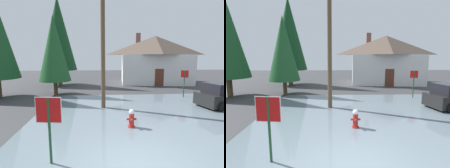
# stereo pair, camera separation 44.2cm
# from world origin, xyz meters

# --- Properties ---
(flood_puddle) EXTENTS (12.74, 10.94, 0.05)m
(flood_puddle) POSITION_xyz_m (1.67, 4.81, 0.03)
(flood_puddle) COLOR slate
(flood_puddle) RESTS_ON ground
(stop_sign_near) EXTENTS (0.80, 0.12, 2.17)m
(stop_sign_near) POSITION_xyz_m (-2.58, 0.43, 1.55)
(stop_sign_near) COLOR #1E4C28
(stop_sign_near) RESTS_ON ground
(fire_hydrant) EXTENTS (0.46, 0.40, 0.92)m
(fire_hydrant) POSITION_xyz_m (0.45, 3.08, 0.45)
(fire_hydrant) COLOR #AD231E
(fire_hydrant) RESTS_ON ground
(utility_pole) EXTENTS (1.60, 0.28, 7.86)m
(utility_pole) POSITION_xyz_m (-0.79, 6.45, 4.10)
(utility_pole) COLOR brown
(utility_pole) RESTS_ON ground
(stop_sign_far) EXTENTS (0.61, 0.24, 2.28)m
(stop_sign_far) POSITION_xyz_m (5.98, 9.13, 1.60)
(stop_sign_far) COLOR #1E4C28
(stop_sign_far) RESTS_ON ground
(house) EXTENTS (9.68, 7.03, 6.47)m
(house) POSITION_xyz_m (6.19, 17.69, 3.12)
(house) COLOR silver
(house) RESTS_ON ground
(pine_tree_mid_left) EXTENTS (4.07, 4.07, 10.16)m
(pine_tree_mid_left) POSITION_xyz_m (-5.68, 16.49, 5.98)
(pine_tree_mid_left) COLOR #4C3823
(pine_tree_mid_left) RESTS_ON ground
(pine_tree_short_left) EXTENTS (2.76, 2.76, 6.90)m
(pine_tree_short_left) POSITION_xyz_m (-4.92, 11.06, 4.06)
(pine_tree_short_left) COLOR #4C3823
(pine_tree_short_left) RESTS_ON ground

